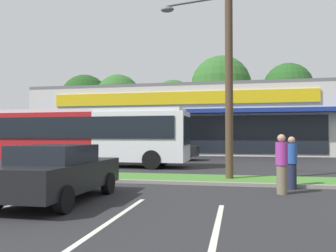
# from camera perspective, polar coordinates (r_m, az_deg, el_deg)

# --- Properties ---
(grass_median) EXTENTS (56.00, 2.20, 0.12)m
(grass_median) POSITION_cam_1_polar(r_m,az_deg,el_deg) (13.90, -2.40, -8.62)
(grass_median) COLOR #427A2D
(grass_median) RESTS_ON ground_plane
(curb_lip) EXTENTS (56.00, 0.24, 0.12)m
(curb_lip) POSITION_cam_1_polar(r_m,az_deg,el_deg) (12.73, -3.73, -9.27)
(curb_lip) COLOR gray
(curb_lip) RESTS_ON ground_plane
(parking_stripe_1) EXTENTS (0.12, 4.80, 0.01)m
(parking_stripe_1) POSITION_cam_1_polar(r_m,az_deg,el_deg) (7.41, -9.45, -15.29)
(parking_stripe_1) COLOR silver
(parking_stripe_1) RESTS_ON ground_plane
(parking_stripe_2) EXTENTS (0.12, 4.80, 0.01)m
(parking_stripe_2) POSITION_cam_1_polar(r_m,az_deg,el_deg) (6.61, 8.00, -17.00)
(parking_stripe_2) COLOR silver
(parking_stripe_2) RESTS_ON ground_plane
(storefront_building) EXTENTS (29.13, 13.33, 6.44)m
(storefront_building) POSITION_cam_1_polar(r_m,az_deg,el_deg) (35.78, 3.34, 0.75)
(storefront_building) COLOR beige
(storefront_building) RESTS_ON ground_plane
(tree_far_left) EXTENTS (6.55, 6.55, 10.06)m
(tree_far_left) POSITION_cam_1_polar(r_m,az_deg,el_deg) (48.20, -13.68, 4.42)
(tree_far_left) COLOR #473323
(tree_far_left) RESTS_ON ground_plane
(tree_left) EXTENTS (5.91, 5.91, 9.84)m
(tree_left) POSITION_cam_1_polar(r_m,az_deg,el_deg) (45.88, -8.30, 4.81)
(tree_left) COLOR #473323
(tree_left) RESTS_ON ground_plane
(tree_mid_left) EXTENTS (5.97, 5.97, 9.21)m
(tree_mid_left) POSITION_cam_1_polar(r_m,az_deg,el_deg) (45.86, 0.88, 3.97)
(tree_mid_left) COLOR #473323
(tree_mid_left) RESTS_ON ground_plane
(tree_mid) EXTENTS (7.31, 7.31, 11.48)m
(tree_mid) POSITION_cam_1_polar(r_m,az_deg,el_deg) (42.49, 8.81, 6.61)
(tree_mid) COLOR #473323
(tree_mid) RESTS_ON ground_plane
(tree_mid_right) EXTENTS (5.86, 5.86, 10.49)m
(tree_mid_right) POSITION_cam_1_polar(r_m,az_deg,el_deg) (43.88, 19.37, 6.06)
(tree_mid_right) COLOR #473323
(tree_mid_right) RESTS_ON ground_plane
(utility_pole) EXTENTS (3.14, 2.38, 9.99)m
(utility_pole) POSITION_cam_1_polar(r_m,az_deg,el_deg) (13.87, 9.51, 13.39)
(utility_pole) COLOR #4C3826
(utility_pole) RESTS_ON ground_plane
(city_bus) EXTENTS (11.20, 2.76, 3.25)m
(city_bus) POSITION_cam_1_polar(r_m,az_deg,el_deg) (20.23, -12.58, -1.55)
(city_bus) COLOR #AD191E
(city_bus) RESTS_ON ground_plane
(car_0) EXTENTS (4.69, 1.91, 1.53)m
(car_0) POSITION_cam_1_polar(r_m,az_deg,el_deg) (24.60, -0.54, -3.87)
(car_0) COLOR black
(car_0) RESTS_ON ground_plane
(car_1) EXTENTS (2.01, 4.33, 1.51)m
(car_1) POSITION_cam_1_polar(r_m,az_deg,el_deg) (9.70, -17.94, -7.33)
(car_1) COLOR black
(car_1) RESTS_ON ground_plane
(car_3) EXTENTS (4.15, 1.88, 1.55)m
(car_3) POSITION_cam_1_polar(r_m,az_deg,el_deg) (30.16, -25.95, -3.28)
(car_3) COLOR slate
(car_3) RESTS_ON ground_plane
(pedestrian_near_bench) EXTENTS (0.35, 0.35, 1.73)m
(pedestrian_near_bench) POSITION_cam_1_polar(r_m,az_deg,el_deg) (12.03, 19.92, -5.76)
(pedestrian_near_bench) COLOR #1E2338
(pedestrian_near_bench) RESTS_ON ground_plane
(pedestrian_by_pole) EXTENTS (0.36, 0.36, 1.80)m
(pedestrian_by_pole) POSITION_cam_1_polar(r_m,az_deg,el_deg) (10.89, 18.42, -6.02)
(pedestrian_by_pole) COLOR #726651
(pedestrian_by_pole) RESTS_ON ground_plane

